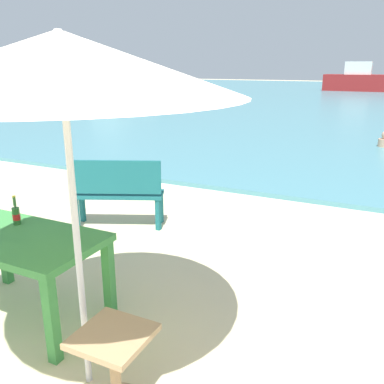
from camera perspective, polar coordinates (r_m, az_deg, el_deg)
name	(u,v)px	position (r m, az deg, el deg)	size (l,w,h in m)	color
sea_water	(370,96)	(31.51, 23.44, 12.06)	(120.00, 50.00, 0.08)	teal
picnic_table_green	(20,248)	(3.76, -22.77, -7.16)	(1.40, 0.80, 0.76)	#3D8C42
beer_bottle_amber	(16,214)	(3.95, -23.20, -2.85)	(0.07, 0.07, 0.26)	#2D662D
patio_umbrella	(61,64)	(2.47, -17.70, 16.50)	(2.10, 2.10, 2.30)	silver
side_table_wood	(114,359)	(2.82, -10.71, -21.78)	(0.44, 0.44, 0.54)	tan
bench_teal_center	(117,189)	(5.53, -10.38, 0.39)	(1.24, 0.81, 0.95)	#196066
boat_fishing_trawler	(116,79)	(32.32, -10.46, 15.16)	(7.90, 2.15, 2.87)	gray
boat_cargo_ship	(364,81)	(36.98, 22.69, 14.07)	(6.31, 1.72, 2.30)	maroon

